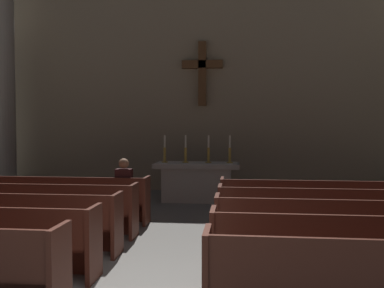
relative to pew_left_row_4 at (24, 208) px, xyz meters
name	(u,v)px	position (x,y,z in m)	size (l,w,h in m)	color
pew_left_row_4	(24,208)	(0.00, 0.00, 0.00)	(4.10, 0.50, 0.95)	#4C2319
pew_left_row_5	(49,199)	(0.00, 1.02, 0.00)	(4.10, 0.50, 0.95)	#4C2319
pew_right_row_3	(360,231)	(5.54, -1.02, 0.00)	(4.10, 0.50, 0.95)	#4C2319
pew_right_row_4	(342,216)	(5.54, 0.00, 0.00)	(4.10, 0.50, 0.95)	#4C2319
pew_right_row_5	(329,204)	(5.54, 1.02, 0.00)	(4.10, 0.50, 0.95)	#4C2319
column_left_third	(1,95)	(-2.88, 4.13, 2.37)	(1.19, 1.19, 5.87)	#9E998E
altar	(197,181)	(2.77, 3.68, 0.06)	(2.20, 0.90, 1.01)	#A8A399
candlestick_outer_left	(165,154)	(1.92, 3.68, 0.76)	(0.16, 0.16, 0.71)	#B79338
candlestick_inner_left	(185,154)	(2.47, 3.68, 0.76)	(0.16, 0.16, 0.71)	#B79338
candlestick_inner_right	(208,154)	(3.07, 3.68, 0.76)	(0.16, 0.16, 0.71)	#B79338
candlestick_outer_right	(230,154)	(3.62, 3.68, 0.76)	(0.16, 0.16, 0.71)	#B79338
apse_with_cross	(203,86)	(2.77, 5.56, 2.71)	(12.56, 0.48, 6.37)	gray
lone_worshipper	(125,189)	(1.58, 1.06, 0.22)	(0.32, 0.43, 1.32)	#26262B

